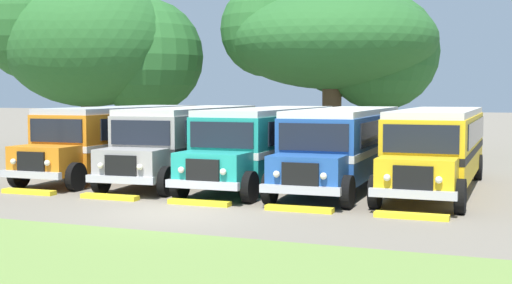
# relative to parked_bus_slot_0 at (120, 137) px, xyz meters

# --- Properties ---
(ground_plane) EXTENTS (220.00, 220.00, 0.00)m
(ground_plane) POSITION_rel_parked_bus_slot_0_xyz_m (6.54, -7.56, -1.58)
(ground_plane) COLOR slate
(parked_bus_slot_0) EXTENTS (2.80, 10.85, 2.82)m
(parked_bus_slot_0) POSITION_rel_parked_bus_slot_0_xyz_m (0.00, 0.00, 0.00)
(parked_bus_slot_0) COLOR orange
(parked_bus_slot_0) RESTS_ON ground_plane
(parked_bus_slot_1) EXTENTS (3.27, 10.93, 2.82)m
(parked_bus_slot_1) POSITION_rel_parked_bus_slot_0_xyz_m (3.27, -0.07, 0.00)
(parked_bus_slot_1) COLOR #9E9993
(parked_bus_slot_1) RESTS_ON ground_plane
(parked_bus_slot_2) EXTENTS (2.70, 10.84, 2.82)m
(parked_bus_slot_2) POSITION_rel_parked_bus_slot_0_xyz_m (6.66, -0.26, 0.00)
(parked_bus_slot_2) COLOR teal
(parked_bus_slot_2) RESTS_ON ground_plane
(parked_bus_slot_3) EXTENTS (2.85, 10.86, 2.82)m
(parked_bus_slot_3) POSITION_rel_parked_bus_slot_0_xyz_m (9.62, -0.23, 0.00)
(parked_bus_slot_3) COLOR #23519E
(parked_bus_slot_3) RESTS_ON ground_plane
(parked_bus_slot_4) EXTENTS (2.70, 10.84, 2.82)m
(parked_bus_slot_4) POSITION_rel_parked_bus_slot_0_xyz_m (12.88, 0.08, 0.00)
(parked_bus_slot_4) COLOR yellow
(parked_bus_slot_4) RESTS_ON ground_plane
(curb_wheelstop_0) EXTENTS (2.00, 0.36, 0.15)m
(curb_wheelstop_0) POSITION_rel_parked_bus_slot_0_xyz_m (0.19, -6.03, -1.51)
(curb_wheelstop_0) COLOR yellow
(curb_wheelstop_0) RESTS_ON ground_plane
(curb_wheelstop_1) EXTENTS (2.00, 0.36, 0.15)m
(curb_wheelstop_1) POSITION_rel_parked_bus_slot_0_xyz_m (3.37, -6.03, -1.51)
(curb_wheelstop_1) COLOR yellow
(curb_wheelstop_1) RESTS_ON ground_plane
(curb_wheelstop_2) EXTENTS (2.00, 0.36, 0.15)m
(curb_wheelstop_2) POSITION_rel_parked_bus_slot_0_xyz_m (6.54, -6.03, -1.51)
(curb_wheelstop_2) COLOR yellow
(curb_wheelstop_2) RESTS_ON ground_plane
(curb_wheelstop_3) EXTENTS (2.00, 0.36, 0.15)m
(curb_wheelstop_3) POSITION_rel_parked_bus_slot_0_xyz_m (9.72, -6.03, -1.51)
(curb_wheelstop_3) COLOR yellow
(curb_wheelstop_3) RESTS_ON ground_plane
(curb_wheelstop_4) EXTENTS (2.00, 0.36, 0.15)m
(curb_wheelstop_4) POSITION_rel_parked_bus_slot_0_xyz_m (12.90, -6.03, -1.51)
(curb_wheelstop_4) COLOR yellow
(curb_wheelstop_4) RESTS_ON ground_plane
(broad_shade_tree) EXTENTS (11.83, 12.25, 10.10)m
(broad_shade_tree) POSITION_rel_parked_bus_slot_0_xyz_m (5.88, 13.50, 4.71)
(broad_shade_tree) COLOR brown
(broad_shade_tree) RESTS_ON ground_plane
(secondary_tree) EXTENTS (12.39, 9.53, 10.44)m
(secondary_tree) POSITION_rel_parked_bus_slot_0_xyz_m (-7.32, 8.95, 4.58)
(secondary_tree) COLOR brown
(secondary_tree) RESTS_ON ground_plane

